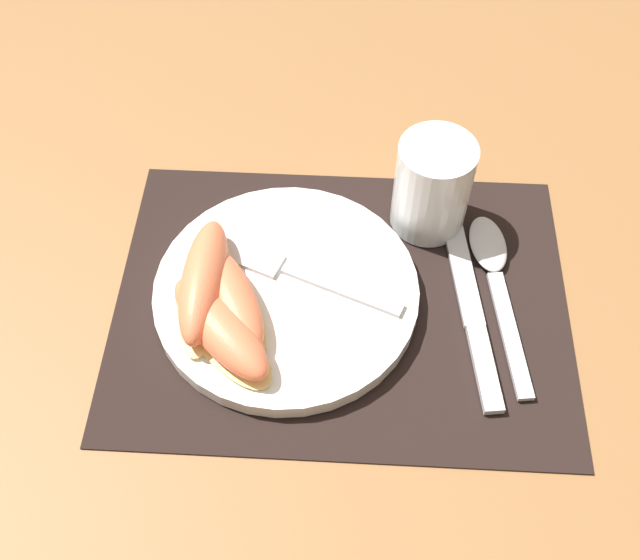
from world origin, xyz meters
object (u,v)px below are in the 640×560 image
(citrus_wedge_1, at_px, (234,298))
(fork, at_px, (290,271))
(juice_glass, at_px, (434,190))
(citrus_wedge_2, at_px, (223,329))
(knife, at_px, (474,312))
(plate, at_px, (288,296))
(spoon, at_px, (496,267))
(citrus_wedge_0, at_px, (207,283))

(citrus_wedge_1, bearing_deg, fork, 41.77)
(juice_glass, xyz_separation_m, citrus_wedge_2, (-0.18, -0.15, -0.01))
(knife, relative_size, citrus_wedge_1, 1.64)
(citrus_wedge_1, relative_size, citrus_wedge_2, 1.01)
(plate, height_order, juice_glass, juice_glass)
(spoon, height_order, citrus_wedge_0, citrus_wedge_0)
(citrus_wedge_0, bearing_deg, knife, 0.70)
(juice_glass, distance_m, fork, 0.15)
(juice_glass, relative_size, citrus_wedge_0, 0.71)
(knife, height_order, fork, fork)
(fork, relative_size, citrus_wedge_0, 1.33)
(knife, distance_m, citrus_wedge_2, 0.22)
(spoon, height_order, citrus_wedge_2, citrus_wedge_2)
(citrus_wedge_1, bearing_deg, juice_glass, 35.15)
(spoon, distance_m, citrus_wedge_2, 0.26)
(plate, bearing_deg, citrus_wedge_2, -134.92)
(fork, xyz_separation_m, citrus_wedge_0, (-0.07, -0.03, 0.02))
(juice_glass, height_order, citrus_wedge_2, juice_glass)
(juice_glass, relative_size, knife, 0.46)
(fork, height_order, citrus_wedge_1, citrus_wedge_1)
(plate, relative_size, juice_glass, 2.48)
(fork, bearing_deg, spoon, 7.33)
(juice_glass, relative_size, fork, 0.54)
(citrus_wedge_2, bearing_deg, fork, 54.74)
(citrus_wedge_1, bearing_deg, knife, 3.88)
(knife, height_order, citrus_wedge_2, citrus_wedge_2)
(knife, bearing_deg, juice_glass, 108.93)
(knife, relative_size, citrus_wedge_0, 1.54)
(juice_glass, height_order, knife, juice_glass)
(fork, distance_m, citrus_wedge_2, 0.09)
(knife, relative_size, fork, 1.16)
(juice_glass, xyz_separation_m, knife, (0.04, -0.11, -0.04))
(knife, bearing_deg, fork, 171.24)
(plate, distance_m, knife, 0.17)
(spoon, relative_size, fork, 1.09)
(juice_glass, height_order, fork, juice_glass)
(plate, xyz_separation_m, fork, (0.00, 0.02, 0.01))
(plate, xyz_separation_m, citrus_wedge_2, (-0.05, -0.05, 0.02))
(spoon, bearing_deg, citrus_wedge_2, -158.25)
(fork, bearing_deg, knife, -8.76)
(citrus_wedge_2, bearing_deg, citrus_wedge_1, 79.82)
(plate, relative_size, fork, 1.33)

